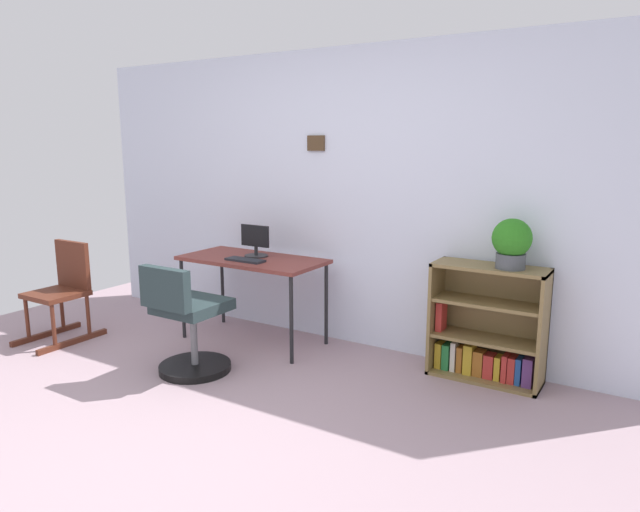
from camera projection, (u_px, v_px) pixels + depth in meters
name	position (u px, v px, depth m)	size (l,w,h in m)	color
ground_plane	(147.00, 450.00, 3.11)	(6.24, 6.24, 0.00)	#A28891
wall_back	(344.00, 199.00, 4.67)	(5.20, 0.12, 2.37)	silver
desk	(252.00, 264.00, 4.70)	(1.19, 0.58, 0.71)	brown
monitor	(255.00, 242.00, 4.71)	(0.27, 0.19, 0.26)	#262628
keyboard	(245.00, 260.00, 4.55)	(0.33, 0.12, 0.02)	#22252C
office_chair	(188.00, 325.00, 4.08)	(0.52, 0.55, 0.81)	black
rocking_chair	(63.00, 290.00, 4.81)	(0.42, 0.64, 0.82)	#532618
bookshelf_low	(487.00, 330.00, 4.01)	(0.77, 0.30, 0.82)	olive
potted_plant_on_shelf	(512.00, 242.00, 3.77)	(0.26, 0.26, 0.33)	#474C51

